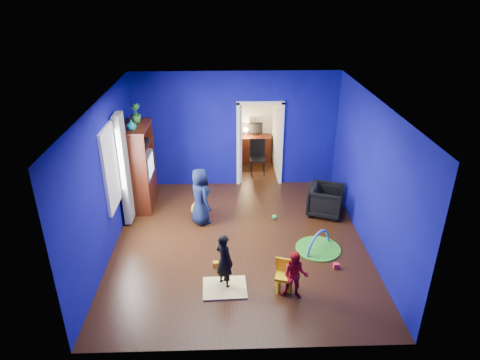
{
  "coord_description": "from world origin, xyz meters",
  "views": [
    {
      "loc": [
        -0.23,
        -7.28,
        4.87
      ],
      "look_at": [
        0.03,
        0.4,
        1.21
      ],
      "focal_mm": 32.0,
      "sensor_mm": 36.0,
      "label": 1
    }
  ],
  "objects_px": {
    "child_black": "(224,261)",
    "child_navy": "(200,196)",
    "armchair": "(326,200)",
    "kid_chair": "(284,277)",
    "tv_armoire": "(139,167)",
    "toddler_red": "(295,276)",
    "folding_chair": "(258,158)",
    "crt_tv": "(141,165)",
    "study_desk": "(255,148)",
    "hopper_ball": "(199,209)",
    "vase": "(131,125)",
    "play_mat": "(318,249)"
  },
  "relations": [
    {
      "from": "kid_chair",
      "to": "play_mat",
      "type": "xyz_separation_m",
      "value": [
        0.83,
        1.17,
        -0.24
      ]
    },
    {
      "from": "crt_tv",
      "to": "tv_armoire",
      "type": "bearing_deg",
      "value": 180.0
    },
    {
      "from": "child_navy",
      "to": "crt_tv",
      "type": "bearing_deg",
      "value": 29.51
    },
    {
      "from": "crt_tv",
      "to": "kid_chair",
      "type": "distance_m",
      "value": 4.32
    },
    {
      "from": "hopper_ball",
      "to": "toddler_red",
      "type": "bearing_deg",
      "value": -57.75
    },
    {
      "from": "child_navy",
      "to": "tv_armoire",
      "type": "xyz_separation_m",
      "value": [
        -1.41,
        0.84,
        0.35
      ]
    },
    {
      "from": "child_navy",
      "to": "toddler_red",
      "type": "distance_m",
      "value": 3.0
    },
    {
      "from": "armchair",
      "to": "kid_chair",
      "type": "relative_size",
      "value": 1.49
    },
    {
      "from": "vase",
      "to": "kid_chair",
      "type": "relative_size",
      "value": 0.43
    },
    {
      "from": "toddler_red",
      "to": "study_desk",
      "type": "height_order",
      "value": "toddler_red"
    },
    {
      "from": "child_navy",
      "to": "play_mat",
      "type": "xyz_separation_m",
      "value": [
        2.36,
        -1.11,
        -0.62
      ]
    },
    {
      "from": "hopper_ball",
      "to": "play_mat",
      "type": "height_order",
      "value": "hopper_ball"
    },
    {
      "from": "hopper_ball",
      "to": "kid_chair",
      "type": "bearing_deg",
      "value": -58.13
    },
    {
      "from": "child_navy",
      "to": "play_mat",
      "type": "height_order",
      "value": "child_navy"
    },
    {
      "from": "armchair",
      "to": "play_mat",
      "type": "relative_size",
      "value": 0.84
    },
    {
      "from": "folding_chair",
      "to": "vase",
      "type": "bearing_deg",
      "value": -145.43
    },
    {
      "from": "kid_chair",
      "to": "armchair",
      "type": "bearing_deg",
      "value": 81.46
    },
    {
      "from": "child_navy",
      "to": "toddler_red",
      "type": "relative_size",
      "value": 1.44
    },
    {
      "from": "vase",
      "to": "hopper_ball",
      "type": "xyz_separation_m",
      "value": [
        1.36,
        -0.29,
        -1.88
      ]
    },
    {
      "from": "tv_armoire",
      "to": "armchair",
      "type": "bearing_deg",
      "value": -7.57
    },
    {
      "from": "folding_chair",
      "to": "child_navy",
      "type": "bearing_deg",
      "value": -119.61
    },
    {
      "from": "child_navy",
      "to": "play_mat",
      "type": "bearing_deg",
      "value": -144.26
    },
    {
      "from": "armchair",
      "to": "hopper_ball",
      "type": "relative_size",
      "value": 1.99
    },
    {
      "from": "armchair",
      "to": "tv_armoire",
      "type": "height_order",
      "value": "tv_armoire"
    },
    {
      "from": "armchair",
      "to": "child_navy",
      "type": "bearing_deg",
      "value": 116.4
    },
    {
      "from": "child_black",
      "to": "child_navy",
      "type": "height_order",
      "value": "child_navy"
    },
    {
      "from": "vase",
      "to": "crt_tv",
      "type": "height_order",
      "value": "vase"
    },
    {
      "from": "vase",
      "to": "play_mat",
      "type": "relative_size",
      "value": 0.25
    },
    {
      "from": "toddler_red",
      "to": "kid_chair",
      "type": "height_order",
      "value": "toddler_red"
    },
    {
      "from": "hopper_ball",
      "to": "study_desk",
      "type": "height_order",
      "value": "study_desk"
    },
    {
      "from": "hopper_ball",
      "to": "kid_chair",
      "type": "distance_m",
      "value": 2.98
    },
    {
      "from": "vase",
      "to": "play_mat",
      "type": "height_order",
      "value": "vase"
    },
    {
      "from": "play_mat",
      "to": "child_navy",
      "type": "bearing_deg",
      "value": 154.75
    },
    {
      "from": "child_navy",
      "to": "hopper_ball",
      "type": "xyz_separation_m",
      "value": [
        -0.05,
        0.25,
        -0.45
      ]
    },
    {
      "from": "study_desk",
      "to": "toddler_red",
      "type": "bearing_deg",
      "value": -87.45
    },
    {
      "from": "crt_tv",
      "to": "folding_chair",
      "type": "distance_m",
      "value": 3.28
    },
    {
      "from": "child_black",
      "to": "play_mat",
      "type": "bearing_deg",
      "value": -102.91
    },
    {
      "from": "study_desk",
      "to": "hopper_ball",
      "type": "bearing_deg",
      "value": -114.58
    },
    {
      "from": "tv_armoire",
      "to": "folding_chair",
      "type": "bearing_deg",
      "value": 30.22
    },
    {
      "from": "armchair",
      "to": "toddler_red",
      "type": "height_order",
      "value": "toddler_red"
    },
    {
      "from": "toddler_red",
      "to": "tv_armoire",
      "type": "height_order",
      "value": "tv_armoire"
    },
    {
      "from": "child_black",
      "to": "study_desk",
      "type": "xyz_separation_m",
      "value": [
        0.9,
        5.58,
        -0.14
      ]
    },
    {
      "from": "child_black",
      "to": "folding_chair",
      "type": "height_order",
      "value": "child_black"
    },
    {
      "from": "study_desk",
      "to": "folding_chair",
      "type": "relative_size",
      "value": 0.96
    },
    {
      "from": "armchair",
      "to": "study_desk",
      "type": "relative_size",
      "value": 0.85
    },
    {
      "from": "toddler_red",
      "to": "study_desk",
      "type": "distance_m",
      "value": 5.93
    },
    {
      "from": "armchair",
      "to": "kid_chair",
      "type": "distance_m",
      "value": 2.85
    },
    {
      "from": "kid_chair",
      "to": "child_navy",
      "type": "bearing_deg",
      "value": 141.35
    },
    {
      "from": "vase",
      "to": "armchair",
      "type": "bearing_deg",
      "value": -3.51
    },
    {
      "from": "child_black",
      "to": "kid_chair",
      "type": "relative_size",
      "value": 2.05
    }
  ]
}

